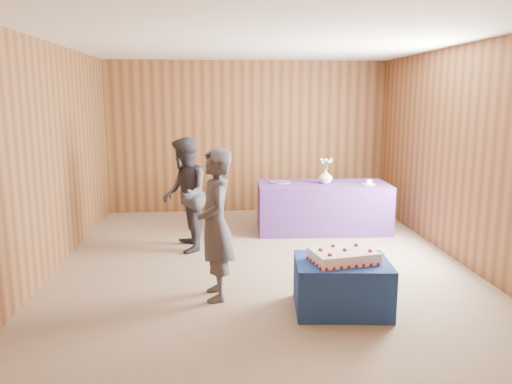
{
  "coord_description": "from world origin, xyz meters",
  "views": [
    {
      "loc": [
        -0.53,
        -5.98,
        2.05
      ],
      "look_at": [
        -0.06,
        0.1,
        0.9
      ],
      "focal_mm": 35.0,
      "sensor_mm": 36.0,
      "label": 1
    }
  ],
  "objects": [
    {
      "name": "guest_right",
      "position": [
        -0.98,
        0.63,
        0.77
      ],
      "size": [
        0.68,
        0.82,
        1.54
      ],
      "primitive_type": "imported",
      "rotation": [
        0.0,
        0.0,
        -1.44
      ],
      "color": "#2E2E37",
      "rests_on": "ground"
    },
    {
      "name": "serving_table",
      "position": [
        1.09,
        1.5,
        0.38
      ],
      "size": [
        2.03,
        0.97,
        0.75
      ],
      "primitive_type": "cube",
      "rotation": [
        0.0,
        0.0,
        -0.04
      ],
      "color": "#5C2E7E",
      "rests_on": "ground"
    },
    {
      "name": "cake_table",
      "position": [
        0.66,
        -1.45,
        0.25
      ],
      "size": [
        0.96,
        0.78,
        0.5
      ],
      "primitive_type": "cube",
      "rotation": [
        0.0,
        0.0,
        -0.09
      ],
      "color": "navy",
      "rests_on": "ground"
    },
    {
      "name": "platter",
      "position": [
        0.42,
        1.61,
        0.76
      ],
      "size": [
        0.36,
        0.36,
        0.02
      ],
      "primitive_type": "cylinder",
      "rotation": [
        0.0,
        0.0,
        0.07
      ],
      "color": "#7650A0",
      "rests_on": "serving_table"
    },
    {
      "name": "guest_left",
      "position": [
        -0.56,
        -1.05,
        0.78
      ],
      "size": [
        0.43,
        0.6,
        1.56
      ],
      "primitive_type": "imported",
      "rotation": [
        0.0,
        0.0,
        -1.46
      ],
      "color": "#3B3A45",
      "rests_on": "ground"
    },
    {
      "name": "knife",
      "position": [
        1.76,
        1.18,
        0.75
      ],
      "size": [
        0.26,
        0.05,
        0.0
      ],
      "primitive_type": "cube",
      "rotation": [
        0.0,
        0.0,
        0.11
      ],
      "color": "silver",
      "rests_on": "serving_table"
    },
    {
      "name": "ground",
      "position": [
        0.0,
        0.0,
        0.0
      ],
      "size": [
        6.0,
        6.0,
        0.0
      ],
      "primitive_type": "plane",
      "color": "gray",
      "rests_on": "ground"
    },
    {
      "name": "cake_slice",
      "position": [
        1.76,
        1.36,
        0.8
      ],
      "size": [
        0.08,
        0.07,
        0.09
      ],
      "rotation": [
        0.0,
        0.0,
        0.17
      ],
      "color": "white",
      "rests_on": "plate"
    },
    {
      "name": "plate",
      "position": [
        1.76,
        1.36,
        0.76
      ],
      "size": [
        0.25,
        0.25,
        0.01
      ],
      "primitive_type": "cylinder",
      "rotation": [
        0.0,
        0.0,
        0.26
      ],
      "color": "silver",
      "rests_on": "serving_table"
    },
    {
      "name": "vase",
      "position": [
        1.12,
        1.5,
        0.86
      ],
      "size": [
        0.22,
        0.22,
        0.22
      ],
      "primitive_type": "imported",
      "rotation": [
        0.0,
        0.0,
        0.05
      ],
      "color": "white",
      "rests_on": "serving_table"
    },
    {
      "name": "room_shell",
      "position": [
        0.0,
        0.0,
        1.8
      ],
      "size": [
        5.04,
        6.04,
        2.72
      ],
      "color": "brown",
      "rests_on": "ground"
    },
    {
      "name": "sheet_cake",
      "position": [
        0.66,
        -1.47,
        0.56
      ],
      "size": [
        0.7,
        0.54,
        0.15
      ],
      "rotation": [
        0.0,
        0.0,
        0.2
      ],
      "color": "white",
      "rests_on": "cake_table"
    },
    {
      "name": "flower_spray",
      "position": [
        1.12,
        1.5,
        1.1
      ],
      "size": [
        0.2,
        0.2,
        0.16
      ],
      "color": "#316227",
      "rests_on": "vase"
    }
  ]
}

